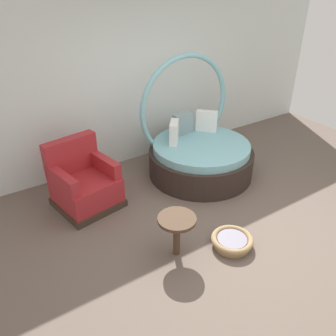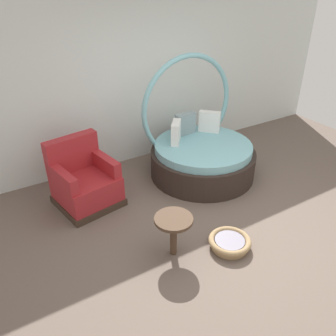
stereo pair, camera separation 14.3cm
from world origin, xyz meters
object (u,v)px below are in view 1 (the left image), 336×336
(pet_basket, at_px, (232,241))
(side_table, at_px, (177,224))
(red_armchair, at_px, (84,184))
(round_daybed, at_px, (198,152))

(pet_basket, bearing_deg, side_table, 157.33)
(pet_basket, height_order, side_table, side_table)
(pet_basket, xyz_separation_m, side_table, (-0.63, 0.26, 0.35))
(red_armchair, height_order, side_table, red_armchair)
(red_armchair, xyz_separation_m, pet_basket, (1.15, -1.80, -0.26))
(round_daybed, relative_size, side_table, 3.57)
(round_daybed, height_order, red_armchair, round_daybed)
(red_armchair, xyz_separation_m, side_table, (0.51, -1.54, 0.10))
(round_daybed, bearing_deg, pet_basket, -114.28)
(round_daybed, relative_size, pet_basket, 3.64)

